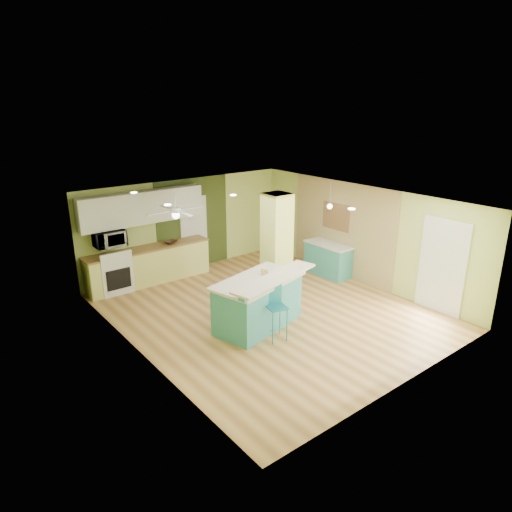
# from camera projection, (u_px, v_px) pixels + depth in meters

# --- Properties ---
(floor) EXTENTS (6.00, 7.00, 0.01)m
(floor) POSITION_uv_depth(u_px,v_px,m) (268.00, 311.00, 10.17)
(floor) COLOR #996635
(floor) RESTS_ON ground
(ceiling) EXTENTS (6.00, 7.00, 0.01)m
(ceiling) POSITION_uv_depth(u_px,v_px,m) (269.00, 200.00, 9.36)
(ceiling) COLOR white
(ceiling) RESTS_ON wall_back
(wall_back) EXTENTS (6.00, 0.01, 2.50)m
(wall_back) POSITION_uv_depth(u_px,v_px,m) (186.00, 225.00, 12.37)
(wall_back) COLOR #C0D371
(wall_back) RESTS_ON floor
(wall_front) EXTENTS (6.00, 0.01, 2.50)m
(wall_front) POSITION_uv_depth(u_px,v_px,m) (411.00, 316.00, 7.16)
(wall_front) COLOR #C0D371
(wall_front) RESTS_ON floor
(wall_left) EXTENTS (0.01, 7.00, 2.50)m
(wall_left) POSITION_uv_depth(u_px,v_px,m) (137.00, 293.00, 8.00)
(wall_left) COLOR #C0D371
(wall_left) RESTS_ON floor
(wall_right) EXTENTS (0.01, 7.00, 2.50)m
(wall_right) POSITION_uv_depth(u_px,v_px,m) (360.00, 234.00, 11.52)
(wall_right) COLOR #C0D371
(wall_right) RESTS_ON floor
(wood_panel) EXTENTS (0.02, 3.40, 2.50)m
(wood_panel) POSITION_uv_depth(u_px,v_px,m) (342.00, 229.00, 11.96)
(wood_panel) COLOR #9A8458
(wood_panel) RESTS_ON floor
(olive_accent) EXTENTS (2.20, 0.02, 2.50)m
(olive_accent) POSITION_uv_depth(u_px,v_px,m) (193.00, 224.00, 12.47)
(olive_accent) COLOR #3A481D
(olive_accent) RESTS_ON floor
(interior_door) EXTENTS (0.82, 0.05, 2.00)m
(interior_door) POSITION_uv_depth(u_px,v_px,m) (194.00, 233.00, 12.53)
(interior_door) COLOR silver
(interior_door) RESTS_ON floor
(french_door) EXTENTS (0.04, 1.08, 2.10)m
(french_door) POSITION_uv_depth(u_px,v_px,m) (442.00, 266.00, 9.86)
(french_door) COLOR white
(french_door) RESTS_ON floor
(column) EXTENTS (0.55, 0.55, 2.50)m
(column) POSITION_uv_depth(u_px,v_px,m) (277.00, 247.00, 10.52)
(column) COLOR #DAE56A
(column) RESTS_ON floor
(kitchen_run) EXTENTS (3.25, 0.63, 0.94)m
(kitchen_run) POSITION_uv_depth(u_px,v_px,m) (149.00, 265.00, 11.63)
(kitchen_run) COLOR #E2E276
(kitchen_run) RESTS_ON floor
(stove) EXTENTS (0.76, 0.66, 1.08)m
(stove) POSITION_uv_depth(u_px,v_px,m) (113.00, 274.00, 11.07)
(stove) COLOR white
(stove) RESTS_ON floor
(upper_cabinets) EXTENTS (3.20, 0.34, 0.80)m
(upper_cabinets) POSITION_uv_depth(u_px,v_px,m) (143.00, 207.00, 11.24)
(upper_cabinets) COLOR silver
(upper_cabinets) RESTS_ON wall_back
(microwave) EXTENTS (0.70, 0.48, 0.39)m
(microwave) POSITION_uv_depth(u_px,v_px,m) (110.00, 239.00, 10.79)
(microwave) COLOR silver
(microwave) RESTS_ON wall_back
(ceiling_fan) EXTENTS (1.41, 1.41, 0.61)m
(ceiling_fan) POSITION_uv_depth(u_px,v_px,m) (176.00, 211.00, 10.34)
(ceiling_fan) COLOR silver
(ceiling_fan) RESTS_ON ceiling
(pendant_lamp) EXTENTS (0.14, 0.14, 0.69)m
(pendant_lamp) POSITION_uv_depth(u_px,v_px,m) (330.00, 206.00, 11.67)
(pendant_lamp) COLOR silver
(pendant_lamp) RESTS_ON ceiling
(wall_decor) EXTENTS (0.03, 0.90, 0.70)m
(wall_decor) POSITION_uv_depth(u_px,v_px,m) (336.00, 217.00, 12.00)
(wall_decor) COLOR brown
(wall_decor) RESTS_ON wood_panel
(peninsula) EXTENTS (2.31, 1.64, 1.19)m
(peninsula) POSITION_uv_depth(u_px,v_px,m) (259.00, 302.00, 9.33)
(peninsula) COLOR teal
(peninsula) RESTS_ON floor
(bar_stool) EXTENTS (0.44, 0.44, 1.09)m
(bar_stool) POSITION_uv_depth(u_px,v_px,m) (275.00, 304.00, 8.80)
(bar_stool) COLOR teal
(bar_stool) RESTS_ON floor
(side_counter) EXTENTS (0.57, 1.34, 0.86)m
(side_counter) POSITION_uv_depth(u_px,v_px,m) (328.00, 259.00, 12.18)
(side_counter) COLOR teal
(side_counter) RESTS_ON floor
(fruit_bowl) EXTENTS (0.37, 0.37, 0.08)m
(fruit_bowl) POSITION_uv_depth(u_px,v_px,m) (170.00, 242.00, 11.78)
(fruit_bowl) COLOR #392717
(fruit_bowl) RESTS_ON kitchen_run
(canister) EXTENTS (0.15, 0.15, 0.15)m
(canister) POSITION_uv_depth(u_px,v_px,m) (264.00, 271.00, 9.43)
(canister) COLOR gold
(canister) RESTS_ON peninsula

